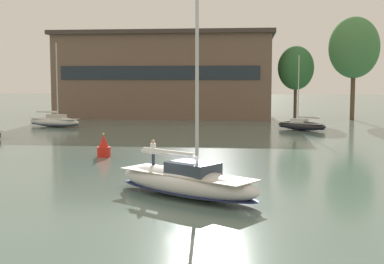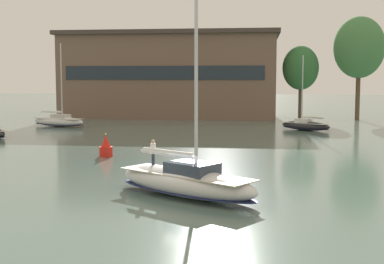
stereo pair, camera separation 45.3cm
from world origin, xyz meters
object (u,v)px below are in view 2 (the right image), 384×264
(sailboat_main, at_px, (186,181))
(tree_shore_center, at_px, (301,68))
(sailboat_moored_far_slip, at_px, (305,125))
(sailboat_moored_outer_mooring, at_px, (59,121))
(channel_buoy, at_px, (106,147))
(tree_shore_right, at_px, (359,48))

(sailboat_main, bearing_deg, tree_shore_center, 79.63)
(sailboat_moored_far_slip, height_order, sailboat_moored_outer_mooring, sailboat_moored_outer_mooring)
(sailboat_moored_far_slip, relative_size, channel_buoy, 4.70)
(sailboat_moored_far_slip, height_order, channel_buoy, sailboat_moored_far_slip)
(tree_shore_right, bearing_deg, channel_buoy, -122.96)
(tree_shore_right, relative_size, sailboat_main, 1.22)
(channel_buoy, bearing_deg, sailboat_main, -58.56)
(sailboat_moored_far_slip, bearing_deg, sailboat_moored_outer_mooring, 177.98)
(sailboat_main, distance_m, channel_buoy, 17.69)
(sailboat_main, xyz_separation_m, sailboat_moored_far_slip, (10.39, 41.60, -0.27))
(tree_shore_center, height_order, tree_shore_right, tree_shore_right)
(tree_shore_right, relative_size, sailboat_moored_outer_mooring, 1.44)
(tree_shore_right, distance_m, sailboat_main, 65.18)
(sailboat_main, bearing_deg, channel_buoy, 121.44)
(sailboat_moored_far_slip, bearing_deg, tree_shore_center, 88.07)
(tree_shore_right, bearing_deg, sailboat_moored_outer_mooring, -157.99)
(channel_buoy, bearing_deg, tree_shore_center, 65.82)
(tree_shore_right, distance_m, channel_buoy, 55.71)
(sailboat_main, relative_size, sailboat_moored_outer_mooring, 1.18)
(sailboat_moored_outer_mooring, bearing_deg, sailboat_moored_far_slip, -2.02)
(tree_shore_right, xyz_separation_m, channel_buoy, (-29.71, -45.81, -11.07))
(sailboat_moored_outer_mooring, xyz_separation_m, channel_buoy, (15.04, -27.73, 0.04))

